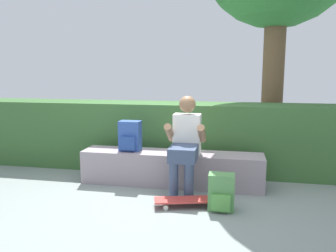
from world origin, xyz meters
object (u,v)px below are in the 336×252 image
(bench_main, at_px, (171,168))
(skateboard_near_person, at_px, (190,200))
(person_skater, at_px, (185,141))
(backpack_on_ground, at_px, (221,193))
(backpack_on_bench, at_px, (130,136))

(bench_main, bearing_deg, skateboard_near_person, -63.74)
(bench_main, distance_m, person_skater, 0.52)
(person_skater, bearing_deg, backpack_on_ground, -47.76)
(bench_main, distance_m, backpack_on_ground, 1.00)
(backpack_on_ground, bearing_deg, skateboard_near_person, 176.53)
(skateboard_near_person, xyz_separation_m, backpack_on_ground, (0.34, -0.02, 0.12))
(backpack_on_bench, bearing_deg, backpack_on_ground, -29.91)
(skateboard_near_person, xyz_separation_m, backpack_on_bench, (-0.91, 0.70, 0.56))
(backpack_on_bench, bearing_deg, person_skater, -14.39)
(bench_main, xyz_separation_m, backpack_on_bench, (-0.56, -0.01, 0.41))
(backpack_on_bench, distance_m, backpack_on_ground, 1.51)
(person_skater, xyz_separation_m, skateboard_near_person, (0.13, -0.50, -0.56))
(backpack_on_bench, height_order, backpack_on_ground, backpack_on_bench)
(person_skater, distance_m, backpack_on_ground, 0.83)
(skateboard_near_person, height_order, backpack_on_bench, backpack_on_bench)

